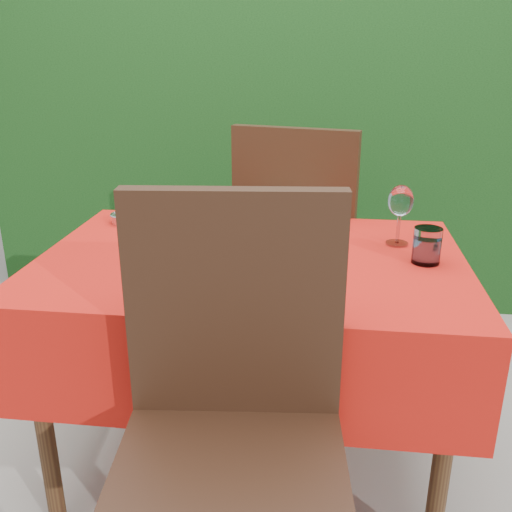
# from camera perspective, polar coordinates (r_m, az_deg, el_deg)

# --- Properties ---
(ground) EXTENTS (60.00, 60.00, 0.00)m
(ground) POSITION_cam_1_polar(r_m,az_deg,el_deg) (2.08, -0.40, -19.65)
(ground) COLOR slate
(ground) RESTS_ON ground
(hedge) EXTENTS (3.20, 0.55, 1.78)m
(hedge) POSITION_cam_1_polar(r_m,az_deg,el_deg) (3.16, 3.34, 12.72)
(hedge) COLOR black
(hedge) RESTS_ON ground
(dining_table) EXTENTS (1.26, 0.86, 0.75)m
(dining_table) POSITION_cam_1_polar(r_m,az_deg,el_deg) (1.76, -0.44, -4.63)
(dining_table) COLOR #422A15
(dining_table) RESTS_ON ground
(chair_near) EXTENTS (0.52, 0.52, 1.07)m
(chair_near) POSITION_cam_1_polar(r_m,az_deg,el_deg) (1.26, -2.42, -15.19)
(chair_near) COLOR black
(chair_near) RESTS_ON ground
(chair_far) EXTENTS (0.57, 0.57, 1.06)m
(chair_far) POSITION_cam_1_polar(r_m,az_deg,el_deg) (2.32, 4.45, 1.94)
(chair_far) COLOR black
(chair_far) RESTS_ON ground
(pizza_plate) EXTENTS (0.35, 0.35, 0.06)m
(pizza_plate) POSITION_cam_1_polar(r_m,az_deg,el_deg) (1.57, -2.45, -0.84)
(pizza_plate) COLOR white
(pizza_plate) RESTS_ON dining_table
(pasta_plate) EXTENTS (0.27, 0.27, 0.08)m
(pasta_plate) POSITION_cam_1_polar(r_m,az_deg,el_deg) (1.94, 0.53, 3.43)
(pasta_plate) COLOR white
(pasta_plate) RESTS_ON dining_table
(water_glass) EXTENTS (0.08, 0.08, 0.11)m
(water_glass) POSITION_cam_1_polar(r_m,az_deg,el_deg) (1.70, 16.70, 0.82)
(water_glass) COLOR silver
(water_glass) RESTS_ON dining_table
(wine_glass) EXTENTS (0.08, 0.08, 0.19)m
(wine_glass) POSITION_cam_1_polar(r_m,az_deg,el_deg) (1.81, 14.26, 5.13)
(wine_glass) COLOR white
(wine_glass) RESTS_ON dining_table
(fork) EXTENTS (0.07, 0.22, 0.01)m
(fork) POSITION_cam_1_polar(r_m,az_deg,el_deg) (1.68, -12.65, -0.65)
(fork) COLOR silver
(fork) RESTS_ON dining_table
(steel_ramekin) EXTENTS (0.09, 0.09, 0.03)m
(steel_ramekin) POSITION_cam_1_polar(r_m,az_deg,el_deg) (2.06, -13.06, 3.64)
(steel_ramekin) COLOR silver
(steel_ramekin) RESTS_ON dining_table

